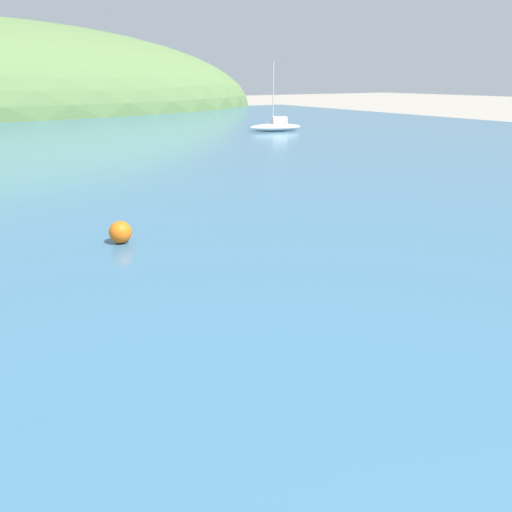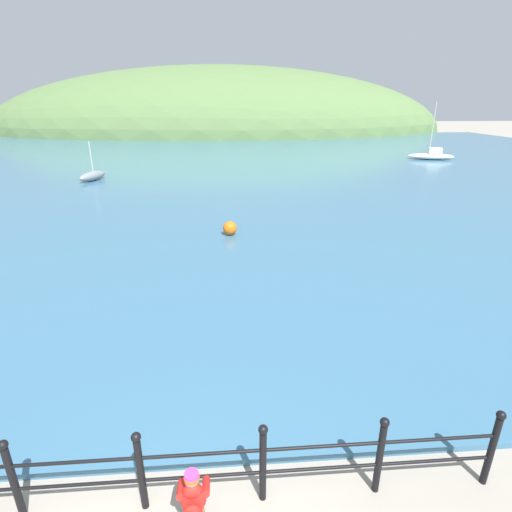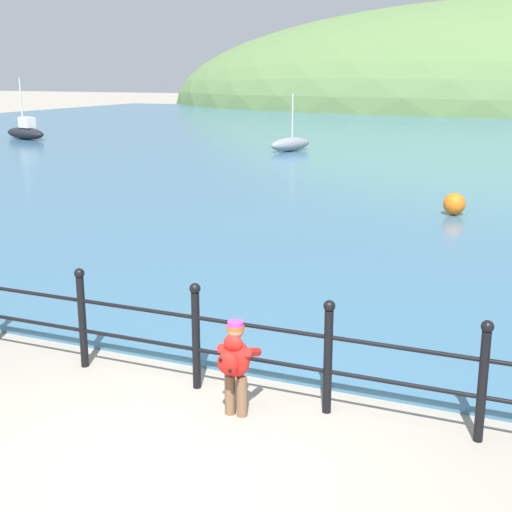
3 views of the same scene
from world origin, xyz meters
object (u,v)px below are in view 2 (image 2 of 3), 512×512
at_px(boat_mid_harbor, 431,155).
at_px(boat_white_sailboat, 92,176).
at_px(child_in_coat, 193,501).
at_px(mooring_buoy, 230,228).

bearing_deg(boat_mid_harbor, boat_white_sailboat, -163.39).
relative_size(child_in_coat, mooring_buoy, 1.93).
bearing_deg(mooring_buoy, boat_mid_harbor, 47.79).
relative_size(boat_mid_harbor, boat_white_sailboat, 1.95).
relative_size(boat_mid_harbor, mooring_buoy, 9.00).
distance_m(child_in_coat, mooring_buoy, 11.14).
bearing_deg(boat_mid_harbor, mooring_buoy, -132.21).
bearing_deg(boat_mid_harbor, child_in_coat, -120.79).
relative_size(boat_white_sailboat, mooring_buoy, 4.61).
bearing_deg(child_in_coat, boat_mid_harbor, 59.21).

